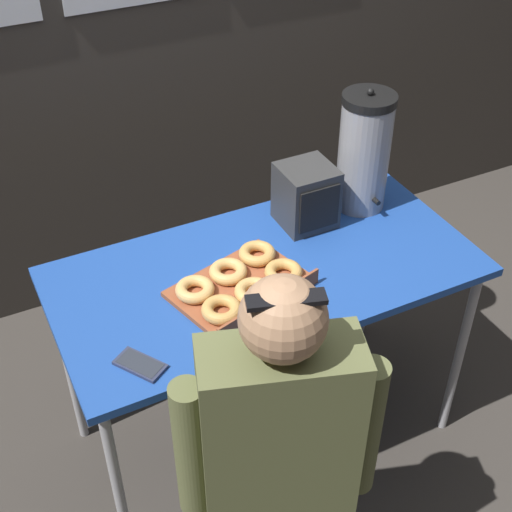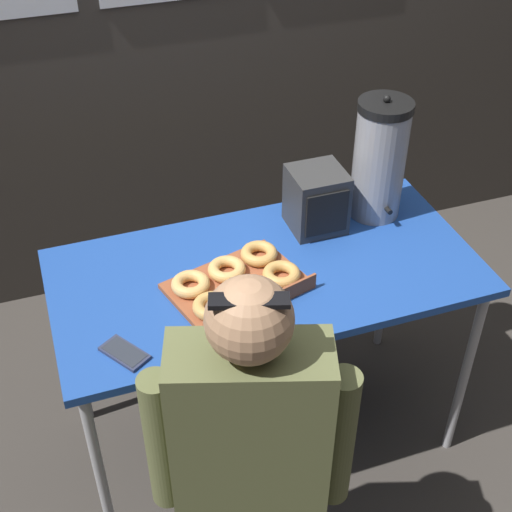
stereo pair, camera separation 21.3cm
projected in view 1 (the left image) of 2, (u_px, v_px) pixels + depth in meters
The scene contains 7 objects.
ground_plane at pixel (264, 429), 2.67m from camera, with size 12.00×12.00×0.00m, color #3D3833.
folding_table at pixel (266, 283), 2.22m from camera, with size 1.31×0.65×0.78m.
donut_box at pixel (241, 284), 2.09m from camera, with size 0.44×0.36×0.05m.
coffee_urn at pixel (364, 152), 2.34m from camera, with size 0.18×0.20×0.43m.
cell_phone at pixel (140, 364), 1.86m from camera, with size 0.13×0.15×0.01m.
space_heater at pixel (306, 196), 2.31m from camera, with size 0.17×0.17×0.21m.
person_seated at pixel (278, 468), 1.85m from camera, with size 0.50×0.30×1.21m.
Camera 1 is at (-0.78, -1.50, 2.16)m, focal length 50.00 mm.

